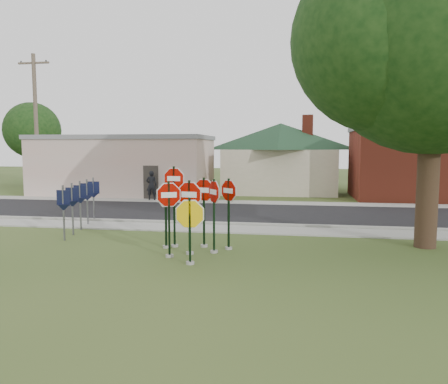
% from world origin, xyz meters
% --- Properties ---
extents(ground, '(120.00, 120.00, 0.00)m').
position_xyz_m(ground, '(0.00, 0.00, 0.00)').
color(ground, '#33491B').
rests_on(ground, ground).
extents(sidewalk_near, '(60.00, 1.60, 0.06)m').
position_xyz_m(sidewalk_near, '(0.00, 5.50, 0.03)').
color(sidewalk_near, '#999891').
rests_on(sidewalk_near, ground).
extents(road, '(60.00, 7.00, 0.04)m').
position_xyz_m(road, '(0.00, 10.00, 0.02)').
color(road, black).
rests_on(road, ground).
extents(sidewalk_far, '(60.00, 1.60, 0.06)m').
position_xyz_m(sidewalk_far, '(0.00, 14.30, 0.03)').
color(sidewalk_far, '#999891').
rests_on(sidewalk_far, ground).
extents(curb, '(60.00, 0.20, 0.14)m').
position_xyz_m(curb, '(0.00, 6.50, 0.07)').
color(curb, '#999891').
rests_on(curb, ground).
extents(stop_sign_center, '(1.09, 0.24, 2.44)m').
position_xyz_m(stop_sign_center, '(-0.06, 1.25, 1.50)').
color(stop_sign_center, gray).
rests_on(stop_sign_center, ground).
extents(stop_sign_yellow, '(1.14, 0.24, 2.03)m').
position_xyz_m(stop_sign_yellow, '(0.23, 0.10, 1.19)').
color(stop_sign_yellow, gray).
rests_on(stop_sign_yellow, ground).
extents(stop_sign_left, '(0.92, 0.48, 2.43)m').
position_xyz_m(stop_sign_left, '(-0.59, 0.80, 1.48)').
color(stop_sign_left, gray).
rests_on(stop_sign_left, ground).
extents(stop_sign_right, '(0.60, 0.81, 2.44)m').
position_xyz_m(stop_sign_right, '(0.65, 1.56, 1.49)').
color(stop_sign_right, gray).
rests_on(stop_sign_right, ground).
extents(stop_sign_back_right, '(1.01, 0.28, 2.44)m').
position_xyz_m(stop_sign_back_right, '(0.17, 2.33, 1.50)').
color(stop_sign_back_right, gray).
rests_on(stop_sign_back_right, ground).
extents(stop_sign_back_left, '(1.00, 0.24, 2.81)m').
position_xyz_m(stop_sign_back_left, '(-0.81, 2.18, 1.75)').
color(stop_sign_back_left, gray).
rests_on(stop_sign_back_left, ground).
extents(stop_sign_far_right, '(0.76, 0.65, 2.43)m').
position_xyz_m(stop_sign_far_right, '(1.04, 2.12, 1.48)').
color(stop_sign_far_right, gray).
rests_on(stop_sign_far_right, ground).
extents(stop_sign_far_left, '(0.41, 0.98, 2.29)m').
position_xyz_m(stop_sign_far_left, '(-1.05, 1.98, 1.39)').
color(stop_sign_far_left, gray).
rests_on(stop_sign_far_left, ground).
extents(route_sign_row, '(1.43, 4.63, 2.00)m').
position_xyz_m(route_sign_row, '(-5.40, 4.50, 1.22)').
color(route_sign_row, '#59595E').
rests_on(route_sign_row, ground).
extents(building_stucco, '(12.20, 6.20, 4.20)m').
position_xyz_m(building_stucco, '(-9.00, 18.00, 2.15)').
color(building_stucco, beige).
rests_on(building_stucco, ground).
extents(building_house, '(11.60, 11.60, 6.20)m').
position_xyz_m(building_house, '(2.00, 22.00, 3.65)').
color(building_house, beige).
rests_on(building_house, ground).
extents(building_brick, '(10.20, 6.20, 4.75)m').
position_xyz_m(building_brick, '(12.00, 18.50, 2.40)').
color(building_brick, maroon).
rests_on(building_brick, ground).
extents(oak_tree, '(11.55, 10.95, 11.04)m').
position_xyz_m(oak_tree, '(7.50, 3.50, 7.06)').
color(oak_tree, '#301E15').
rests_on(oak_tree, ground).
extents(utility_pole_near, '(2.20, 0.26, 9.50)m').
position_xyz_m(utility_pole_near, '(-14.00, 15.20, 4.97)').
color(utility_pole_near, '#4F4035').
rests_on(utility_pole_near, ground).
extents(bg_tree_left, '(4.90, 4.90, 7.35)m').
position_xyz_m(bg_tree_left, '(-20.00, 24.00, 4.88)').
color(bg_tree_left, '#301E15').
rests_on(bg_tree_left, ground).
extents(pedestrian, '(0.75, 0.57, 1.84)m').
position_xyz_m(pedestrian, '(-5.77, 14.43, 0.98)').
color(pedestrian, black).
rests_on(pedestrian, sidewalk_far).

